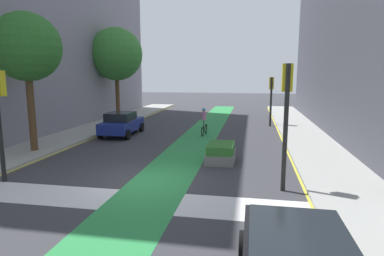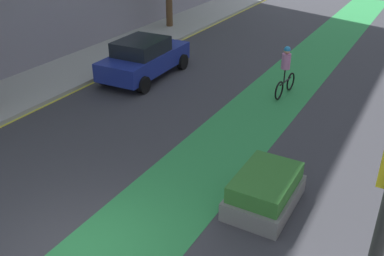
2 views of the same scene
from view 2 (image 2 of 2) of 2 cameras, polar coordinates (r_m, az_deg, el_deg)
name	(u,v)px [view 2 (image 2 of 2)]	position (r m, az deg, el deg)	size (l,w,h in m)	color
car_blue_left_far	(144,58)	(17.44, -6.34, 9.18)	(2.13, 4.26, 1.57)	navy
cyclist_in_lane	(286,70)	(15.84, 12.24, 7.46)	(0.32, 1.73, 1.86)	black
median_planter	(265,191)	(10.11, 9.58, -8.17)	(1.33, 2.04, 0.85)	slate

